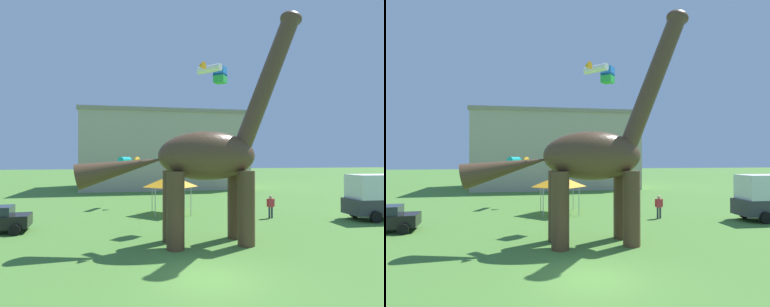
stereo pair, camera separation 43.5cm
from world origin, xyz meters
TOP-DOWN VIEW (x-y plane):
  - ground_plane at (0.00, 0.00)m, footprint 240.00×240.00m
  - dinosaur_sculpture at (1.02, 4.82)m, footprint 11.88×2.52m
  - parked_box_truck at (15.07, 8.68)m, footprint 5.69×2.39m
  - person_near_flyer at (7.35, 10.77)m, footprint 0.62×0.27m
  - festival_canopy_tent at (0.49, 14.19)m, footprint 3.15×3.15m
  - kite_trailing at (-2.83, 18.72)m, footprint 1.98×2.02m
  - kite_mid_right at (1.64, 6.92)m, footprint 1.60×1.57m
  - kite_near_high at (3.40, 10.34)m, footprint 1.07×1.07m
  - background_building_block at (2.68, 37.92)m, footprint 23.24×13.51m

SIDE VIEW (x-z plane):
  - ground_plane at x=0.00m, z-range 0.00..0.00m
  - person_near_flyer at x=7.35m, z-range 0.17..1.83m
  - parked_box_truck at x=15.07m, z-range 0.05..3.25m
  - festival_canopy_tent at x=0.49m, z-range 1.04..4.04m
  - kite_trailing at x=-2.83m, z-range 3.91..4.49m
  - dinosaur_sculpture at x=1.02m, z-range -1.72..10.70m
  - background_building_block at x=2.68m, z-range 0.01..10.99m
  - kite_mid_right at x=1.64m, z-range 9.38..9.83m
  - kite_near_high at x=3.40m, z-range 9.59..10.68m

